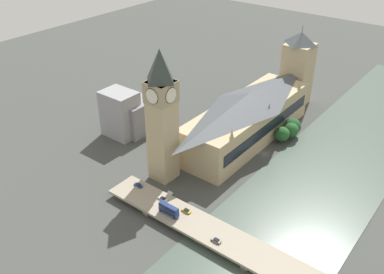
# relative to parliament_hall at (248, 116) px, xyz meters

# --- Properties ---
(ground_plane) EXTENTS (600.00, 600.00, 0.00)m
(ground_plane) POSITION_rel_parliament_hall_xyz_m (-17.14, 8.00, -14.63)
(ground_plane) COLOR #424442
(river_water) EXTENTS (59.25, 360.00, 0.30)m
(river_water) POSITION_rel_parliament_hall_xyz_m (-52.76, 8.00, -14.48)
(river_water) COLOR #47564C
(river_water) RESTS_ON ground_plane
(parliament_hall) EXTENTS (28.74, 98.25, 29.47)m
(parliament_hall) POSITION_rel_parliament_hall_xyz_m (0.00, 0.00, 0.00)
(parliament_hall) COLOR tan
(parliament_hall) RESTS_ON ground_plane
(clock_tower) EXTENTS (12.72, 12.72, 68.37)m
(clock_tower) POSITION_rel_parliament_hall_xyz_m (13.10, 58.88, 21.96)
(clock_tower) COLOR tan
(clock_tower) RESTS_ON ground_plane
(victoria_tower) EXTENTS (17.13, 17.13, 53.46)m
(victoria_tower) POSITION_rel_parliament_hall_xyz_m (0.05, -61.69, 10.10)
(victoria_tower) COLOR tan
(victoria_tower) RESTS_ON ground_plane
(road_bridge) EXTENTS (150.50, 15.90, 4.05)m
(road_bridge) POSITION_rel_parliament_hall_xyz_m (-52.76, 80.59, -11.40)
(road_bridge) COLOR gray
(road_bridge) RESTS_ON ground_plane
(double_decker_bus_mid) EXTENTS (10.05, 2.47, 4.91)m
(double_decker_bus_mid) POSITION_rel_parliament_hall_xyz_m (-11.36, 83.56, -7.89)
(double_decker_bus_mid) COLOR navy
(double_decker_bus_mid) RESTS_ON road_bridge
(car_northbound_lead) EXTENTS (4.74, 1.87, 1.24)m
(car_northbound_lead) POSITION_rel_parliament_hall_xyz_m (-2.56, 77.68, -9.95)
(car_northbound_lead) COLOR silver
(car_northbound_lead) RESTS_ON road_bridge
(car_northbound_mid) EXTENTS (4.41, 1.80, 1.38)m
(car_northbound_mid) POSITION_rel_parliament_hall_xyz_m (-16.49, 77.61, -9.90)
(car_northbound_mid) COLOR gold
(car_northbound_mid) RESTS_ON road_bridge
(car_southbound_lead) EXTENTS (4.35, 1.88, 1.32)m
(car_southbound_lead) POSITION_rel_parliament_hall_xyz_m (-37.62, 84.57, -9.91)
(car_southbound_lead) COLOR slate
(car_southbound_lead) RESTS_ON road_bridge
(car_southbound_tail) EXTENTS (4.69, 1.77, 1.38)m
(car_southbound_tail) POSITION_rel_parliament_hall_xyz_m (13.66, 77.10, -9.91)
(car_southbound_tail) COLOR navy
(car_southbound_tail) RESTS_ON road_bridge
(city_block_west) EXTENTS (24.24, 21.05, 20.28)m
(city_block_west) POSITION_rel_parliament_hall_xyz_m (60.58, 33.41, -4.49)
(city_block_west) COLOR gray
(city_block_west) RESTS_ON ground_plane
(city_block_center) EXTENTS (20.29, 15.30, 27.86)m
(city_block_center) POSITION_rel_parliament_hall_xyz_m (61.58, 41.99, -0.70)
(city_block_center) COLOR #939399
(city_block_center) RESTS_ON ground_plane
(tree_embankment_near) EXTENTS (9.93, 9.93, 11.32)m
(tree_embankment_near) POSITION_rel_parliament_hall_xyz_m (-19.85, -19.40, -8.28)
(tree_embankment_near) COLOR brown
(tree_embankment_near) RESTS_ON ground_plane
(tree_embankment_mid) EXTENTS (8.66, 8.66, 10.31)m
(tree_embankment_mid) POSITION_rel_parliament_hall_xyz_m (-19.04, -8.06, -8.66)
(tree_embankment_mid) COLOR brown
(tree_embankment_mid) RESTS_ON ground_plane
(tree_embankment_far) EXTENTS (8.63, 8.63, 10.50)m
(tree_embankment_far) POSITION_rel_parliament_hall_xyz_m (-21.11, -15.30, -8.45)
(tree_embankment_far) COLOR brown
(tree_embankment_far) RESTS_ON ground_plane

